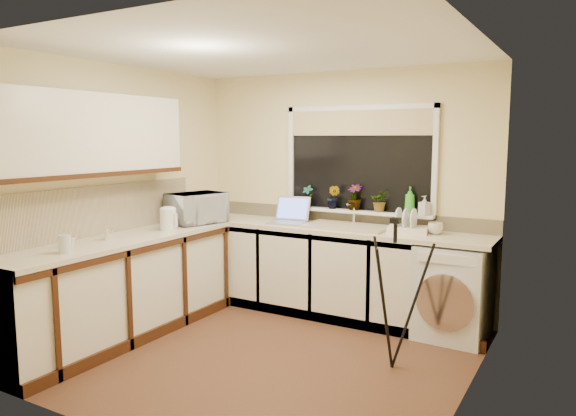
# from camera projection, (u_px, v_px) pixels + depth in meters

# --- Properties ---
(floor) EXTENTS (3.20, 3.20, 0.00)m
(floor) POSITION_uv_depth(u_px,v_px,m) (265.00, 353.00, 4.49)
(floor) COLOR brown
(floor) RESTS_ON ground
(ceiling) EXTENTS (3.20, 3.20, 0.00)m
(ceiling) POSITION_uv_depth(u_px,v_px,m) (263.00, 50.00, 4.18)
(ceiling) COLOR white
(ceiling) RESTS_ON ground
(wall_back) EXTENTS (3.20, 0.00, 3.20)m
(wall_back) POSITION_uv_depth(u_px,v_px,m) (341.00, 191.00, 5.63)
(wall_back) COLOR beige
(wall_back) RESTS_ON ground
(wall_front) EXTENTS (3.20, 0.00, 3.20)m
(wall_front) POSITION_uv_depth(u_px,v_px,m) (121.00, 237.00, 3.05)
(wall_front) COLOR beige
(wall_front) RESTS_ON ground
(wall_left) EXTENTS (0.00, 3.00, 3.00)m
(wall_left) POSITION_uv_depth(u_px,v_px,m) (121.00, 196.00, 5.13)
(wall_left) COLOR beige
(wall_left) RESTS_ON ground
(wall_right) EXTENTS (0.00, 3.00, 3.00)m
(wall_right) POSITION_uv_depth(u_px,v_px,m) (470.00, 223.00, 3.55)
(wall_right) COLOR beige
(wall_right) RESTS_ON ground
(base_cabinet_back) EXTENTS (2.55, 0.60, 0.86)m
(base_cabinet_back) POSITION_uv_depth(u_px,v_px,m) (300.00, 268.00, 5.63)
(base_cabinet_back) COLOR silver
(base_cabinet_back) RESTS_ON floor
(base_cabinet_left) EXTENTS (0.54, 2.40, 0.86)m
(base_cabinet_left) POSITION_uv_depth(u_px,v_px,m) (123.00, 290.00, 4.82)
(base_cabinet_left) COLOR silver
(base_cabinet_left) RESTS_ON floor
(worktop_back) EXTENTS (3.20, 0.60, 0.04)m
(worktop_back) POSITION_uv_depth(u_px,v_px,m) (328.00, 228.00, 5.41)
(worktop_back) COLOR beige
(worktop_back) RESTS_ON base_cabinet_back
(worktop_left) EXTENTS (0.60, 2.40, 0.04)m
(worktop_left) POSITION_uv_depth(u_px,v_px,m) (121.00, 240.00, 4.76)
(worktop_left) COLOR beige
(worktop_left) RESTS_ON base_cabinet_left
(upper_cabinet) EXTENTS (0.28, 1.90, 0.70)m
(upper_cabinet) POSITION_uv_depth(u_px,v_px,m) (91.00, 135.00, 4.59)
(upper_cabinet) COLOR silver
(upper_cabinet) RESTS_ON wall_left
(splashback_left) EXTENTS (0.02, 2.40, 0.45)m
(splashback_left) POSITION_uv_depth(u_px,v_px,m) (97.00, 211.00, 4.87)
(splashback_left) COLOR beige
(splashback_left) RESTS_ON wall_left
(splashback_back) EXTENTS (3.20, 0.02, 0.14)m
(splashback_back) POSITION_uv_depth(u_px,v_px,m) (340.00, 216.00, 5.65)
(splashback_back) COLOR beige
(splashback_back) RESTS_ON wall_back
(window_glass) EXTENTS (1.50, 0.02, 1.00)m
(window_glass) POSITION_uv_depth(u_px,v_px,m) (359.00, 160.00, 5.47)
(window_glass) COLOR black
(window_glass) RESTS_ON wall_back
(window_blind) EXTENTS (1.50, 0.02, 0.25)m
(window_blind) POSITION_uv_depth(u_px,v_px,m) (359.00, 123.00, 5.40)
(window_blind) COLOR tan
(window_blind) RESTS_ON wall_back
(windowsill) EXTENTS (1.60, 0.14, 0.03)m
(windowsill) POSITION_uv_depth(u_px,v_px,m) (356.00, 211.00, 5.49)
(windowsill) COLOR white
(windowsill) RESTS_ON wall_back
(sink) EXTENTS (0.82, 0.46, 0.03)m
(sink) POSITION_uv_depth(u_px,v_px,m) (347.00, 226.00, 5.31)
(sink) COLOR tan
(sink) RESTS_ON worktop_back
(faucet) EXTENTS (0.03, 0.03, 0.24)m
(faucet) POSITION_uv_depth(u_px,v_px,m) (354.00, 213.00, 5.45)
(faucet) COLOR silver
(faucet) RESTS_ON worktop_back
(washing_machine) EXTENTS (0.62, 0.60, 0.84)m
(washing_machine) POSITION_uv_depth(u_px,v_px,m) (453.00, 291.00, 4.81)
(washing_machine) COLOR silver
(washing_machine) RESTS_ON floor
(laptop) EXTENTS (0.41, 0.41, 0.26)m
(laptop) POSITION_uv_depth(u_px,v_px,m) (290.00, 216.00, 5.62)
(laptop) COLOR #94949B
(laptop) RESTS_ON worktop_back
(kettle) EXTENTS (0.16, 0.16, 0.20)m
(kettle) POSITION_uv_depth(u_px,v_px,m) (168.00, 220.00, 5.16)
(kettle) COLOR white
(kettle) RESTS_ON worktop_left
(dish_rack) EXTENTS (0.41, 0.34, 0.05)m
(dish_rack) POSITION_uv_depth(u_px,v_px,m) (408.00, 230.00, 5.04)
(dish_rack) COLOR white
(dish_rack) RESTS_ON worktop_back
(tripod) EXTENTS (0.76, 0.76, 1.18)m
(tripod) POSITION_uv_depth(u_px,v_px,m) (394.00, 294.00, 4.15)
(tripod) COLOR black
(tripod) RESTS_ON floor
(glass_jug) EXTENTS (0.10, 0.10, 0.14)m
(glass_jug) POSITION_uv_depth(u_px,v_px,m) (65.00, 244.00, 4.14)
(glass_jug) COLOR silver
(glass_jug) RESTS_ON worktop_left
(steel_jar) EXTENTS (0.08, 0.08, 0.11)m
(steel_jar) POSITION_uv_depth(u_px,v_px,m) (109.00, 234.00, 4.67)
(steel_jar) COLOR white
(steel_jar) RESTS_ON worktop_left
(microwave) EXTENTS (0.51, 0.64, 0.31)m
(microwave) POSITION_uv_depth(u_px,v_px,m) (197.00, 208.00, 5.59)
(microwave) COLOR silver
(microwave) RESTS_ON worktop_left
(plant_a) EXTENTS (0.13, 0.09, 0.23)m
(plant_a) POSITION_uv_depth(u_px,v_px,m) (308.00, 196.00, 5.72)
(plant_a) COLOR #999999
(plant_a) RESTS_ON windowsill
(plant_b) EXTENTS (0.14, 0.12, 0.24)m
(plant_b) POSITION_uv_depth(u_px,v_px,m) (333.00, 197.00, 5.56)
(plant_b) COLOR #999999
(plant_b) RESTS_ON windowsill
(plant_c) EXTENTS (0.15, 0.15, 0.26)m
(plant_c) POSITION_uv_depth(u_px,v_px,m) (355.00, 197.00, 5.47)
(plant_c) COLOR #999999
(plant_c) RESTS_ON windowsill
(plant_d) EXTENTS (0.23, 0.22, 0.21)m
(plant_d) POSITION_uv_depth(u_px,v_px,m) (380.00, 201.00, 5.35)
(plant_d) COLOR #999999
(plant_d) RESTS_ON windowsill
(soap_bottle_green) EXTENTS (0.13, 0.13, 0.26)m
(soap_bottle_green) POSITION_uv_depth(u_px,v_px,m) (410.00, 200.00, 5.19)
(soap_bottle_green) COLOR green
(soap_bottle_green) RESTS_ON windowsill
(soap_bottle_clear) EXTENTS (0.11, 0.11, 0.18)m
(soap_bottle_clear) POSITION_uv_depth(u_px,v_px,m) (424.00, 205.00, 5.11)
(soap_bottle_clear) COLOR #999999
(soap_bottle_clear) RESTS_ON windowsill
(cup_back) EXTENTS (0.14, 0.14, 0.11)m
(cup_back) POSITION_uv_depth(u_px,v_px,m) (435.00, 228.00, 4.95)
(cup_back) COLOR beige
(cup_back) RESTS_ON worktop_back
(cup_left) EXTENTS (0.11, 0.11, 0.09)m
(cup_left) POSITION_uv_depth(u_px,v_px,m) (70.00, 242.00, 4.37)
(cup_left) COLOR beige
(cup_left) RESTS_ON worktop_left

